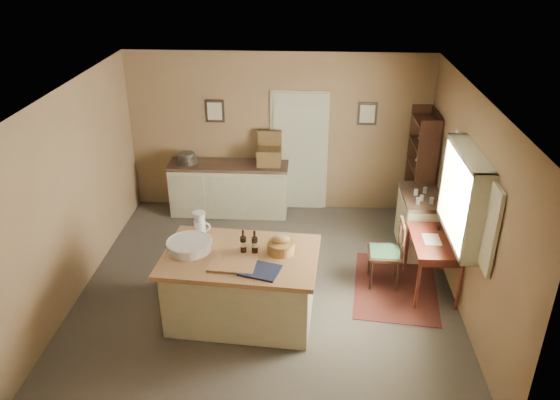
{
  "coord_description": "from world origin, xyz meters",
  "views": [
    {
      "loc": [
        0.53,
        -6.15,
        4.37
      ],
      "look_at": [
        0.15,
        0.38,
        1.15
      ],
      "focal_mm": 35.0,
      "sensor_mm": 36.0,
      "label": 1
    }
  ],
  "objects_px": {
    "desk_chair": "(385,253)",
    "shelving_unit": "(423,170)",
    "work_island": "(241,284)",
    "writing_desk": "(435,246)",
    "right_cabinet": "(419,222)",
    "sideboard": "(230,187)"
  },
  "relations": [
    {
      "from": "desk_chair",
      "to": "writing_desk",
      "type": "bearing_deg",
      "value": -6.37
    },
    {
      "from": "sideboard",
      "to": "right_cabinet",
      "type": "height_order",
      "value": "sideboard"
    },
    {
      "from": "sideboard",
      "to": "writing_desk",
      "type": "xyz_separation_m",
      "value": [
        3.01,
        -2.09,
        0.19
      ]
    },
    {
      "from": "right_cabinet",
      "to": "shelving_unit",
      "type": "bearing_deg",
      "value": 79.66
    },
    {
      "from": "writing_desk",
      "to": "right_cabinet",
      "type": "height_order",
      "value": "right_cabinet"
    },
    {
      "from": "work_island",
      "to": "sideboard",
      "type": "bearing_deg",
      "value": 105.01
    },
    {
      "from": "writing_desk",
      "to": "right_cabinet",
      "type": "bearing_deg",
      "value": 90.01
    },
    {
      "from": "right_cabinet",
      "to": "work_island",
      "type": "bearing_deg",
      "value": -143.99
    },
    {
      "from": "work_island",
      "to": "sideboard",
      "type": "relative_size",
      "value": 0.97
    },
    {
      "from": "writing_desk",
      "to": "work_island",
      "type": "bearing_deg",
      "value": -163.4
    },
    {
      "from": "work_island",
      "to": "desk_chair",
      "type": "xyz_separation_m",
      "value": [
        1.86,
        0.83,
        -0.01
      ]
    },
    {
      "from": "desk_chair",
      "to": "right_cabinet",
      "type": "distance_m",
      "value": 1.15
    },
    {
      "from": "right_cabinet",
      "to": "sideboard",
      "type": "bearing_deg",
      "value": 161.21
    },
    {
      "from": "writing_desk",
      "to": "shelving_unit",
      "type": "relative_size",
      "value": 0.51
    },
    {
      "from": "work_island",
      "to": "right_cabinet",
      "type": "relative_size",
      "value": 1.92
    },
    {
      "from": "writing_desk",
      "to": "right_cabinet",
      "type": "distance_m",
      "value": 1.08
    },
    {
      "from": "right_cabinet",
      "to": "shelving_unit",
      "type": "xyz_separation_m",
      "value": [
        0.15,
        0.83,
        0.5
      ]
    },
    {
      "from": "sideboard",
      "to": "shelving_unit",
      "type": "xyz_separation_m",
      "value": [
        3.16,
        -0.2,
        0.47
      ]
    },
    {
      "from": "desk_chair",
      "to": "shelving_unit",
      "type": "distance_m",
      "value": 2.01
    },
    {
      "from": "writing_desk",
      "to": "right_cabinet",
      "type": "relative_size",
      "value": 0.97
    },
    {
      "from": "work_island",
      "to": "desk_chair",
      "type": "distance_m",
      "value": 2.03
    },
    {
      "from": "writing_desk",
      "to": "shelving_unit",
      "type": "bearing_deg",
      "value": 85.44
    }
  ]
}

